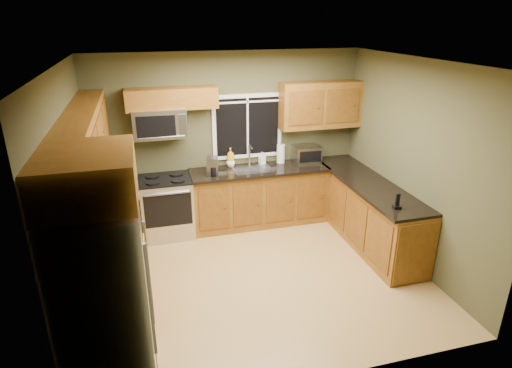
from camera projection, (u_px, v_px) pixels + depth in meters
name	position (u px, v px, depth m)	size (l,w,h in m)	color
floor	(259.00, 275.00, 5.60)	(4.20, 4.20, 0.00)	#AE894C
ceiling	(260.00, 63.00, 4.61)	(4.20, 4.20, 0.00)	white
back_wall	(229.00, 140.00, 6.72)	(4.20, 4.20, 0.00)	#47472B
front_wall	(319.00, 255.00, 3.49)	(4.20, 4.20, 0.00)	#47472B
left_wall	(72.00, 197.00, 4.60)	(3.60, 3.60, 0.00)	#47472B
right_wall	(413.00, 164.00, 5.62)	(3.60, 3.60, 0.00)	#47472B
window	(248.00, 126.00, 6.71)	(1.12, 0.03, 1.02)	white
base_cabinets_left	(113.00, 246.00, 5.43)	(0.60, 2.65, 0.90)	brown
countertop_left	(111.00, 212.00, 5.26)	(0.65, 2.65, 0.04)	black
base_cabinets_back	(259.00, 197.00, 6.89)	(2.17, 0.60, 0.90)	brown
countertop_back	(260.00, 170.00, 6.69)	(2.17, 0.65, 0.04)	black
base_cabinets_peninsula	(366.00, 212.00, 6.36)	(0.60, 2.52, 0.90)	brown
countertop_peninsula	(367.00, 182.00, 6.19)	(0.65, 2.50, 0.04)	black
upper_cabinets_left	(86.00, 139.00, 4.88)	(0.33, 2.65, 0.72)	brown
upper_cabinets_back_left	(172.00, 98.00, 6.10)	(1.30, 0.33, 0.30)	brown
upper_cabinets_back_right	(320.00, 105.00, 6.74)	(1.30, 0.33, 0.72)	brown
upper_cabinet_over_fridge	(87.00, 176.00, 3.27)	(0.72, 0.90, 0.38)	brown
refrigerator	(106.00, 299.00, 3.68)	(0.74, 0.90, 1.80)	#B7B7BC
range	(167.00, 206.00, 6.50)	(0.76, 0.69, 0.94)	#B7B7BC
microwave	(160.00, 123.00, 6.16)	(0.76, 0.41, 0.42)	#B7B7BC
sink	(252.00, 168.00, 6.67)	(0.60, 0.42, 0.36)	slate
toaster_oven	(307.00, 154.00, 6.97)	(0.43, 0.34, 0.26)	#B7B7BC
coffee_maker	(213.00, 167.00, 6.39)	(0.20, 0.25, 0.27)	slate
kettle	(212.00, 166.00, 6.44)	(0.17, 0.17, 0.25)	#B7B7BC
paper_towel_roll	(281.00, 154.00, 6.91)	(0.16, 0.16, 0.33)	white
soap_bottle_a	(231.00, 157.00, 6.73)	(0.12, 0.12, 0.30)	#ECAA16
soap_bottle_b	(262.00, 158.00, 6.88)	(0.09, 0.09, 0.20)	white
soap_bottle_c	(231.00, 161.00, 6.75)	(0.14, 0.14, 0.18)	white
cordless_phone	(397.00, 204.00, 5.29)	(0.10, 0.10, 0.20)	black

